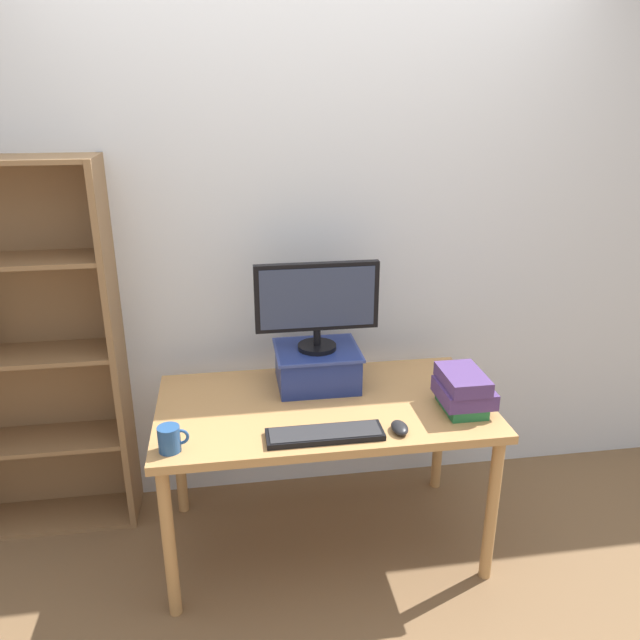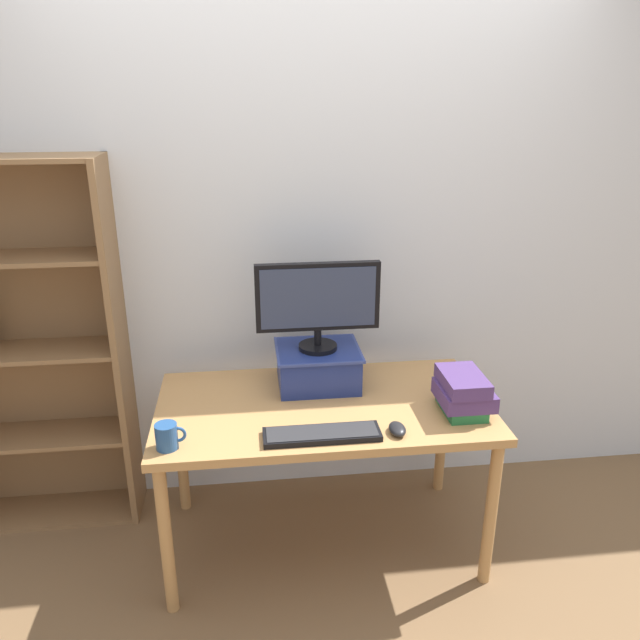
{
  "view_description": "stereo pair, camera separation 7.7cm",
  "coord_description": "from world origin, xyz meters",
  "px_view_note": "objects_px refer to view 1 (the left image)",
  "views": [
    {
      "loc": [
        -0.37,
        -2.3,
        1.96
      ],
      "look_at": [
        -0.0,
        0.07,
        1.06
      ],
      "focal_mm": 35.0,
      "sensor_mm": 36.0,
      "label": 1
    },
    {
      "loc": [
        -0.3,
        -2.31,
        1.96
      ],
      "look_at": [
        -0.0,
        0.07,
        1.06
      ],
      "focal_mm": 35.0,
      "sensor_mm": 36.0,
      "label": 2
    }
  ],
  "objects_px": {
    "computer_monitor": "(316,302)",
    "keyboard": "(325,434)",
    "riser_box": "(316,365)",
    "computer_mouse": "(400,428)",
    "book_stack": "(463,390)",
    "coffee_mug": "(170,439)",
    "desk": "(324,418)",
    "bookshelf_unit": "(9,352)"
  },
  "relations": [
    {
      "from": "computer_monitor",
      "to": "keyboard",
      "type": "relative_size",
      "value": 1.19
    },
    {
      "from": "riser_box",
      "to": "computer_monitor",
      "type": "distance_m",
      "value": 0.3
    },
    {
      "from": "keyboard",
      "to": "computer_mouse",
      "type": "bearing_deg",
      "value": -1.23
    },
    {
      "from": "keyboard",
      "to": "book_stack",
      "type": "bearing_deg",
      "value": 12.67
    },
    {
      "from": "riser_box",
      "to": "coffee_mug",
      "type": "distance_m",
      "value": 0.76
    },
    {
      "from": "desk",
      "to": "computer_monitor",
      "type": "relative_size",
      "value": 2.61
    },
    {
      "from": "desk",
      "to": "computer_monitor",
      "type": "height_order",
      "value": "computer_monitor"
    },
    {
      "from": "bookshelf_unit",
      "to": "keyboard",
      "type": "xyz_separation_m",
      "value": [
        1.3,
        -0.65,
        -0.15
      ]
    },
    {
      "from": "desk",
      "to": "computer_monitor",
      "type": "distance_m",
      "value": 0.5
    },
    {
      "from": "book_stack",
      "to": "keyboard",
      "type": "bearing_deg",
      "value": -167.33
    },
    {
      "from": "computer_mouse",
      "to": "coffee_mug",
      "type": "relative_size",
      "value": 0.92
    },
    {
      "from": "bookshelf_unit",
      "to": "book_stack",
      "type": "bearing_deg",
      "value": -15.28
    },
    {
      "from": "computer_monitor",
      "to": "computer_mouse",
      "type": "distance_m",
      "value": 0.64
    },
    {
      "from": "riser_box",
      "to": "bookshelf_unit",
      "type": "bearing_deg",
      "value": 171.48
    },
    {
      "from": "desk",
      "to": "riser_box",
      "type": "xyz_separation_m",
      "value": [
        -0.0,
        0.18,
        0.16
      ]
    },
    {
      "from": "coffee_mug",
      "to": "desk",
      "type": "bearing_deg",
      "value": 24.11
    },
    {
      "from": "bookshelf_unit",
      "to": "desk",
      "type": "bearing_deg",
      "value": -16.03
    },
    {
      "from": "computer_mouse",
      "to": "keyboard",
      "type": "bearing_deg",
      "value": 178.77
    },
    {
      "from": "keyboard",
      "to": "coffee_mug",
      "type": "height_order",
      "value": "coffee_mug"
    },
    {
      "from": "riser_box",
      "to": "book_stack",
      "type": "distance_m",
      "value": 0.64
    },
    {
      "from": "coffee_mug",
      "to": "riser_box",
      "type": "bearing_deg",
      "value": 37.04
    },
    {
      "from": "bookshelf_unit",
      "to": "coffee_mug",
      "type": "height_order",
      "value": "bookshelf_unit"
    },
    {
      "from": "desk",
      "to": "riser_box",
      "type": "height_order",
      "value": "riser_box"
    },
    {
      "from": "computer_monitor",
      "to": "coffee_mug",
      "type": "xyz_separation_m",
      "value": [
        -0.61,
        -0.46,
        -0.34
      ]
    },
    {
      "from": "bookshelf_unit",
      "to": "keyboard",
      "type": "distance_m",
      "value": 1.46
    },
    {
      "from": "desk",
      "to": "keyboard",
      "type": "xyz_separation_m",
      "value": [
        -0.04,
        -0.27,
        0.08
      ]
    },
    {
      "from": "keyboard",
      "to": "coffee_mug",
      "type": "bearing_deg",
      "value": -179.38
    },
    {
      "from": "keyboard",
      "to": "coffee_mug",
      "type": "relative_size",
      "value": 3.94
    },
    {
      "from": "computer_mouse",
      "to": "book_stack",
      "type": "relative_size",
      "value": 0.42
    },
    {
      "from": "computer_mouse",
      "to": "book_stack",
      "type": "xyz_separation_m",
      "value": [
        0.3,
        0.14,
        0.07
      ]
    },
    {
      "from": "riser_box",
      "to": "computer_mouse",
      "type": "xyz_separation_m",
      "value": [
        0.26,
        -0.46,
        -0.07
      ]
    },
    {
      "from": "desk",
      "to": "coffee_mug",
      "type": "bearing_deg",
      "value": -155.89
    },
    {
      "from": "coffee_mug",
      "to": "computer_mouse",
      "type": "bearing_deg",
      "value": -0.0
    },
    {
      "from": "bookshelf_unit",
      "to": "computer_monitor",
      "type": "xyz_separation_m",
      "value": [
        1.33,
        -0.2,
        0.23
      ]
    },
    {
      "from": "computer_monitor",
      "to": "desk",
      "type": "bearing_deg",
      "value": -88.77
    },
    {
      "from": "coffee_mug",
      "to": "book_stack",
      "type": "bearing_deg",
      "value": 6.84
    },
    {
      "from": "desk",
      "to": "book_stack",
      "type": "height_order",
      "value": "book_stack"
    },
    {
      "from": "riser_box",
      "to": "book_stack",
      "type": "relative_size",
      "value": 1.48
    },
    {
      "from": "computer_monitor",
      "to": "computer_mouse",
      "type": "relative_size",
      "value": 5.12
    },
    {
      "from": "computer_monitor",
      "to": "book_stack",
      "type": "height_order",
      "value": "computer_monitor"
    },
    {
      "from": "computer_monitor",
      "to": "coffee_mug",
      "type": "height_order",
      "value": "computer_monitor"
    },
    {
      "from": "bookshelf_unit",
      "to": "book_stack",
      "type": "relative_size",
      "value": 6.82
    }
  ]
}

